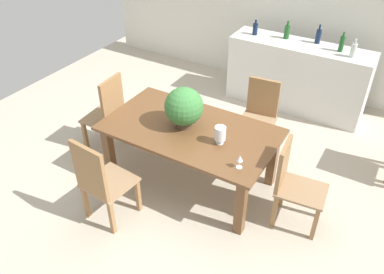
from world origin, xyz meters
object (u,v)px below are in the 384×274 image
Objects in this scene: dining_table at (190,137)px; kitchen_counter at (296,77)px; chair_head_end at (108,112)px; wine_bottle_amber at (287,32)px; flower_centerpiece at (184,107)px; chair_foot_end at (292,182)px; crystal_vase_center_near at (193,100)px; wine_bottle_clear at (255,29)px; wine_bottle_green at (353,50)px; chair_near_left at (100,180)px; wine_bottle_dark at (342,44)px; wine_glass at (240,159)px; chair_far_right at (259,114)px; crystal_vase_left at (220,134)px; wine_bottle_tall at (318,36)px.

dining_table is 0.94× the size of kitchen_counter.
chair_head_end is 2.77m from wine_bottle_amber.
kitchen_counter is at bearing 75.93° from flower_centerpiece.
chair_foot_end is 1.45m from crystal_vase_center_near.
wine_bottle_clear reaches higher than chair_foot_end.
wine_bottle_amber reaches higher than wine_bottle_green.
wine_bottle_amber is at bearing -95.86° from chair_near_left.
chair_near_left is 3.77× the size of wine_bottle_dark.
wine_bottle_dark is (1.43, 3.26, 0.56)m from chair_near_left.
wine_bottle_dark reaches higher than wine_bottle_clear.
crystal_vase_center_near reaches higher than wine_glass.
chair_foot_end is 2.72m from wine_bottle_clear.
chair_far_right is 3.50× the size of wine_bottle_dark.
wine_bottle_dark is at bearing 1.07° from wine_bottle_clear.
wine_bottle_dark is at bearing 64.60° from flower_centerpiece.
crystal_vase_center_near is (0.26, 1.36, 0.30)m from chair_near_left.
chair_far_right is 4.75× the size of crystal_vase_left.
crystal_vase_left is 0.97× the size of crystal_vase_center_near.
kitchen_counter is (-0.26, 2.56, -0.33)m from wine_glass.
wine_bottle_tall is at bearing 73.10° from flower_centerpiece.
wine_bottle_dark is (0.25, 2.59, 0.28)m from wine_glass.
chair_far_right is at bearing -81.40° from wine_bottle_amber.
wine_bottle_green is 0.57m from wine_bottle_tall.
chair_far_right is 3.55× the size of wine_bottle_tall.
wine_bottle_dark is at bearing 149.15° from wine_bottle_green.
crystal_vase_center_near is at bearing -88.17° from wine_bottle_clear.
wine_glass is at bearing -23.64° from dining_table.
wine_bottle_tall is (0.72, 2.38, 0.13)m from flower_centerpiece.
flower_centerpiece is (-0.08, 0.01, 0.35)m from dining_table.
crystal_vase_left is 1.39× the size of wine_glass.
chair_foot_end is at bearing -15.50° from crystal_vase_center_near.
wine_bottle_tall is 0.89m from wine_bottle_clear.
dining_table is at bearing -118.47° from wine_bottle_green.
wine_bottle_green is at bearing -23.77° from wine_bottle_tall.
flower_centerpiece is 2.50m from wine_bottle_dark.
chair_head_end reaches higher than crystal_vase_left.
chair_foot_end is at bearing -85.09° from wine_bottle_dark.
wine_bottle_amber reaches higher than wine_bottle_clear.
wine_bottle_dark reaches higher than kitchen_counter.
chair_far_right is (0.41, 0.99, -0.10)m from dining_table.
wine_bottle_clear is at bearing -178.93° from wine_bottle_dark.
crystal_vase_left is 0.73m from crystal_vase_center_near.
chair_foot_end is at bearing 34.75° from wine_glass.
wine_bottle_tall is at bearing 67.94° from crystal_vase_center_near.
wine_bottle_tall reaches higher than chair_head_end.
chair_far_right reaches higher than dining_table.
crystal_vase_center_near is 0.10× the size of kitchen_counter.
chair_near_left reaches higher than crystal_vase_center_near.
flower_centerpiece is at bearing -104.07° from kitchen_counter.
flower_centerpiece is 2.35m from wine_bottle_amber.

